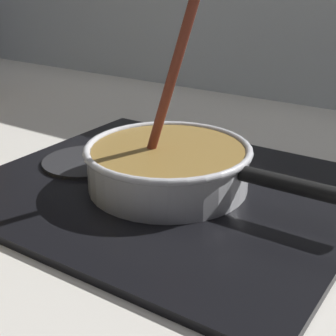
% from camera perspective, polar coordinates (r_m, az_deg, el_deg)
% --- Properties ---
extents(ground, '(2.40, 1.60, 0.04)m').
position_cam_1_polar(ground, '(0.63, -6.31, -11.41)').
color(ground, beige).
extents(hob_plate, '(0.56, 0.48, 0.01)m').
position_cam_1_polar(hob_plate, '(0.76, 0.00, -2.54)').
color(hob_plate, black).
rests_on(hob_plate, ground).
extents(burner_ring, '(0.16, 0.16, 0.01)m').
position_cam_1_polar(burner_ring, '(0.75, 0.00, -1.85)').
color(burner_ring, '#592D0C').
rests_on(burner_ring, hob_plate).
extents(spare_burner, '(0.14, 0.14, 0.01)m').
position_cam_1_polar(spare_burner, '(0.85, -9.48, 0.74)').
color(spare_burner, '#262628').
rests_on(spare_burner, hob_plate).
extents(cooking_pan, '(0.41, 0.25, 0.29)m').
position_cam_1_polar(cooking_pan, '(0.74, 0.15, 0.38)').
color(cooking_pan, silver).
rests_on(cooking_pan, hob_plate).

